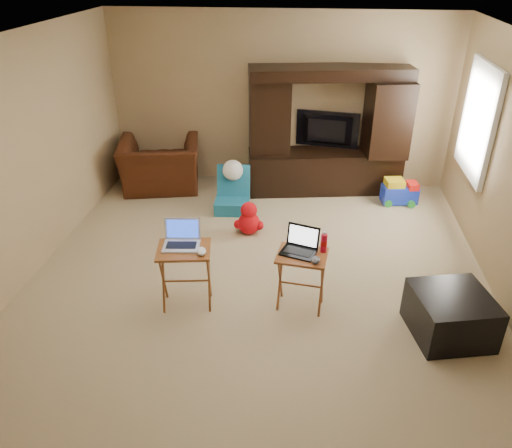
# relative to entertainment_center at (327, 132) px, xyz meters

# --- Properties ---
(floor) EXTENTS (5.50, 5.50, 0.00)m
(floor) POSITION_rel_entertainment_center_xyz_m (-0.71, -2.44, -0.91)
(floor) COLOR beige
(floor) RESTS_ON ground
(ceiling) EXTENTS (5.50, 5.50, 0.00)m
(ceiling) POSITION_rel_entertainment_center_xyz_m (-0.71, -2.44, 1.59)
(ceiling) COLOR silver
(ceiling) RESTS_ON ground
(wall_back) EXTENTS (5.00, 0.00, 5.00)m
(wall_back) POSITION_rel_entertainment_center_xyz_m (-0.71, 0.31, 0.34)
(wall_back) COLOR tan
(wall_back) RESTS_ON ground
(wall_front) EXTENTS (5.00, 0.00, 5.00)m
(wall_front) POSITION_rel_entertainment_center_xyz_m (-0.71, -5.19, 0.34)
(wall_front) COLOR tan
(wall_front) RESTS_ON ground
(wall_left) EXTENTS (0.00, 5.50, 5.50)m
(wall_left) POSITION_rel_entertainment_center_xyz_m (-3.21, -2.44, 0.34)
(wall_left) COLOR tan
(wall_left) RESTS_ON ground
(window_pane) EXTENTS (0.00, 1.20, 1.20)m
(window_pane) POSITION_rel_entertainment_center_xyz_m (1.77, -0.89, 0.49)
(window_pane) COLOR white
(window_pane) RESTS_ON ground
(window_frame) EXTENTS (0.06, 1.14, 1.34)m
(window_frame) POSITION_rel_entertainment_center_xyz_m (1.75, -0.89, 0.49)
(window_frame) COLOR white
(window_frame) RESTS_ON ground
(entertainment_center) EXTENTS (2.28, 0.92, 1.82)m
(entertainment_center) POSITION_rel_entertainment_center_xyz_m (0.00, 0.00, 0.00)
(entertainment_center) COLOR black
(entertainment_center) RESTS_ON floor
(television) EXTENTS (0.93, 0.27, 0.53)m
(television) POSITION_rel_entertainment_center_xyz_m (0.00, 0.14, -0.04)
(television) COLOR black
(television) RESTS_ON entertainment_center
(recliner) EXTENTS (1.33, 1.22, 0.74)m
(recliner) POSITION_rel_entertainment_center_xyz_m (-2.43, -0.22, -0.54)
(recliner) COLOR #49240F
(recliner) RESTS_ON floor
(child_rocker) EXTENTS (0.49, 0.55, 0.61)m
(child_rocker) POSITION_rel_entertainment_center_xyz_m (-1.26, -0.84, -0.60)
(child_rocker) COLOR #19698C
(child_rocker) RESTS_ON floor
(plush_toy) EXTENTS (0.39, 0.33, 0.44)m
(plush_toy) POSITION_rel_entertainment_center_xyz_m (-0.94, -1.45, -0.69)
(plush_toy) COLOR red
(plush_toy) RESTS_ON floor
(push_toy) EXTENTS (0.55, 0.43, 0.37)m
(push_toy) POSITION_rel_entertainment_center_xyz_m (1.07, -0.34, -0.72)
(push_toy) COLOR blue
(push_toy) RESTS_ON floor
(ottoman) EXTENTS (0.81, 0.81, 0.43)m
(ottoman) POSITION_rel_entertainment_center_xyz_m (1.16, -3.12, -0.69)
(ottoman) COLOR black
(ottoman) RESTS_ON floor
(tray_table_left) EXTENTS (0.57, 0.49, 0.67)m
(tray_table_left) POSITION_rel_entertainment_center_xyz_m (-1.37, -2.97, -0.57)
(tray_table_left) COLOR #9B5525
(tray_table_left) RESTS_ON floor
(tray_table_right) EXTENTS (0.52, 0.44, 0.62)m
(tray_table_right) POSITION_rel_entertainment_center_xyz_m (-0.24, -2.87, -0.60)
(tray_table_right) COLOR #9D4B26
(tray_table_right) RESTS_ON floor
(laptop_left) EXTENTS (0.38, 0.32, 0.24)m
(laptop_left) POSITION_rel_entertainment_center_xyz_m (-1.40, -2.94, -0.12)
(laptop_left) COLOR silver
(laptop_left) RESTS_ON tray_table_left
(laptop_right) EXTENTS (0.39, 0.35, 0.24)m
(laptop_right) POSITION_rel_entertainment_center_xyz_m (-0.28, -2.85, -0.17)
(laptop_right) COLOR black
(laptop_right) RESTS_ON tray_table_right
(mouse_left) EXTENTS (0.12, 0.15, 0.06)m
(mouse_left) POSITION_rel_entertainment_center_xyz_m (-1.18, -3.04, -0.21)
(mouse_left) COLOR white
(mouse_left) RESTS_ON tray_table_left
(mouse_right) EXTENTS (0.09, 0.13, 0.05)m
(mouse_right) POSITION_rel_entertainment_center_xyz_m (-0.11, -2.99, -0.26)
(mouse_right) COLOR #3D3C41
(mouse_right) RESTS_ON tray_table_right
(water_bottle) EXTENTS (0.06, 0.06, 0.19)m
(water_bottle) POSITION_rel_entertainment_center_xyz_m (-0.04, -2.79, -0.19)
(water_bottle) COLOR red
(water_bottle) RESTS_ON tray_table_right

